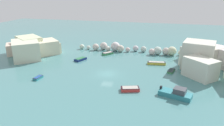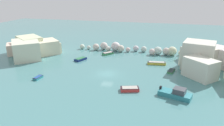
{
  "view_description": "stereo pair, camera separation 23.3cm",
  "coord_description": "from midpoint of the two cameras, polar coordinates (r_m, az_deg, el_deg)",
  "views": [
    {
      "loc": [
        11.37,
        -40.83,
        17.29
      ],
      "look_at": [
        0.0,
        4.45,
        1.0
      ],
      "focal_mm": 33.26,
      "sensor_mm": 36.0,
      "label": 1
    },
    {
      "loc": [
        11.6,
        -40.77,
        17.29
      ],
      "look_at": [
        0.0,
        4.45,
        1.0
      ],
      "focal_mm": 33.26,
      "sensor_mm": 36.0,
      "label": 2
    }
  ],
  "objects": [
    {
      "name": "cove_water",
      "position": [
        45.77,
        -1.24,
        -2.96
      ],
      "size": [
        160.0,
        160.0,
        0.0
      ],
      "primitive_type": "plane",
      "color": "teal",
      "rests_on": "ground"
    },
    {
      "name": "cliff_headland_left",
      "position": [
        63.05,
        -20.73,
        4.0
      ],
      "size": [
        15.89,
        16.12,
        4.99
      ],
      "color": "beige",
      "rests_on": "ground"
    },
    {
      "name": "cliff_headland_right",
      "position": [
        52.87,
        26.85,
        0.73
      ],
      "size": [
        18.33,
        21.63,
        6.37
      ],
      "color": "beige",
      "rests_on": "ground"
    },
    {
      "name": "rock_breakwater",
      "position": [
        61.77,
        5.82,
        3.92
      ],
      "size": [
        31.06,
        4.35,
        2.72
      ],
      "color": "silver",
      "rests_on": "ground"
    },
    {
      "name": "channel_buoy",
      "position": [
        60.08,
        -1.27,
        2.73
      ],
      "size": [
        0.45,
        0.45,
        0.45
      ],
      "primitive_type": "sphere",
      "color": "#E04C28",
      "rests_on": "cove_water"
    },
    {
      "name": "moored_boat_0",
      "position": [
        55.13,
        -8.52,
        1.06
      ],
      "size": [
        2.74,
        3.63,
        0.61
      ],
      "rotation": [
        0.0,
        0.0,
        1.17
      ],
      "color": "navy",
      "rests_on": "cove_water"
    },
    {
      "name": "moored_boat_1",
      "position": [
        37.53,
        17.31,
        -8.05
      ],
      "size": [
        5.84,
        3.71,
        1.77
      ],
      "rotation": [
        0.0,
        0.0,
        5.97
      ],
      "color": "teal",
      "rests_on": "cove_water"
    },
    {
      "name": "moored_boat_2",
      "position": [
        38.29,
        5.1,
        -7.1
      ],
      "size": [
        3.61,
        2.4,
        0.67
      ],
      "rotation": [
        0.0,
        0.0,
        0.29
      ],
      "color": "red",
      "rests_on": "cove_water"
    },
    {
      "name": "moored_boat_3",
      "position": [
        48.65,
        16.08,
        -2.11
      ],
      "size": [
        1.87,
        3.05,
        0.41
      ],
      "rotation": [
        0.0,
        0.0,
        4.45
      ],
      "color": "#3E834B",
      "rests_on": "cove_water"
    },
    {
      "name": "moored_boat_4",
      "position": [
        52.6,
        12.27,
        -0.02
      ],
      "size": [
        4.54,
        1.75,
        0.65
      ],
      "rotation": [
        0.0,
        0.0,
        3.25
      ],
      "color": "gold",
      "rests_on": "cove_water"
    },
    {
      "name": "moored_boat_5",
      "position": [
        45.8,
        -19.54,
        -3.78
      ],
      "size": [
        1.22,
        2.31,
        0.48
      ],
      "rotation": [
        0.0,
        0.0,
        1.48
      ],
      "color": "teal",
      "rests_on": "cove_water"
    },
    {
      "name": "moored_boat_6",
      "position": [
        59.58,
        -1.06,
        2.69
      ],
      "size": [
        3.09,
        3.37,
        0.63
      ],
      "rotation": [
        0.0,
        0.0,
        0.89
      ],
      "color": "#38864F",
      "rests_on": "cove_water"
    }
  ]
}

